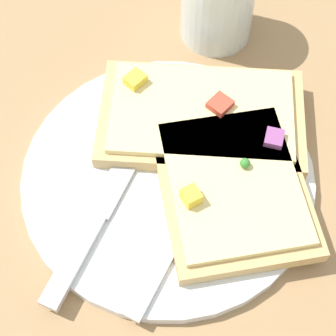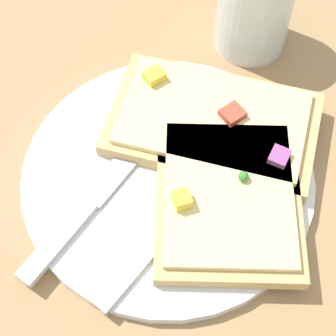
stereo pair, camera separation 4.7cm
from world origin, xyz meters
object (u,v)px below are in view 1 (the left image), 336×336
object	(u,v)px
pizza_slice_main	(201,116)
plate	(168,177)
knife	(102,207)
pizza_slice_corner	(232,186)
fork	(196,200)

from	to	relation	value
pizza_slice_main	plate	bearing A→B (deg)	65.07
plate	pizza_slice_main	size ratio (longest dim) A/B	1.19
plate	pizza_slice_main	world-z (taller)	pizza_slice_main
knife	pizza_slice_corner	bearing A→B (deg)	-58.01
plate	pizza_slice_corner	bearing A→B (deg)	-45.30
fork	pizza_slice_corner	size ratio (longest dim) A/B	0.98
knife	fork	bearing A→B (deg)	-61.73
plate	pizza_slice_corner	world-z (taller)	pizza_slice_corner
plate	knife	size ratio (longest dim) A/B	1.40
pizza_slice_main	pizza_slice_corner	size ratio (longest dim) A/B	1.20
pizza_slice_main	pizza_slice_corner	world-z (taller)	pizza_slice_corner
plate	pizza_slice_corner	size ratio (longest dim) A/B	1.43
plate	pizza_slice_main	xyz separation A→B (m)	(0.05, 0.03, 0.02)
pizza_slice_main	fork	bearing A→B (deg)	89.16
fork	pizza_slice_corner	distance (m)	0.03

